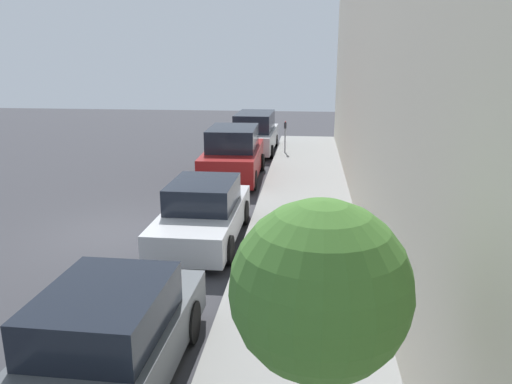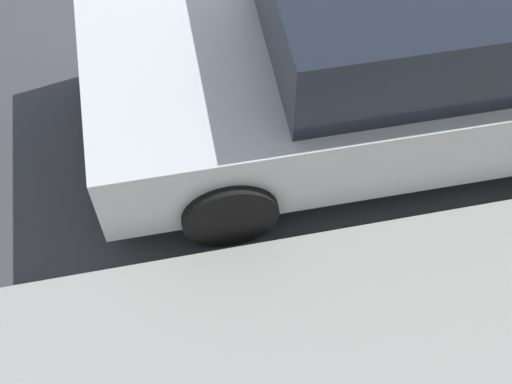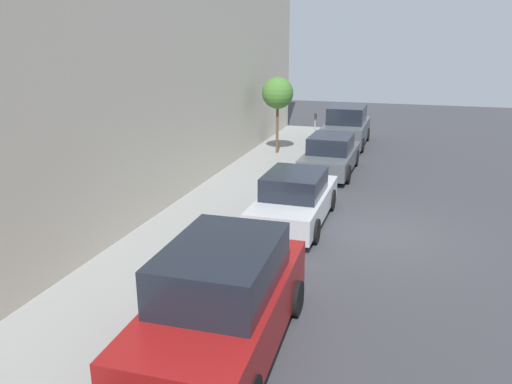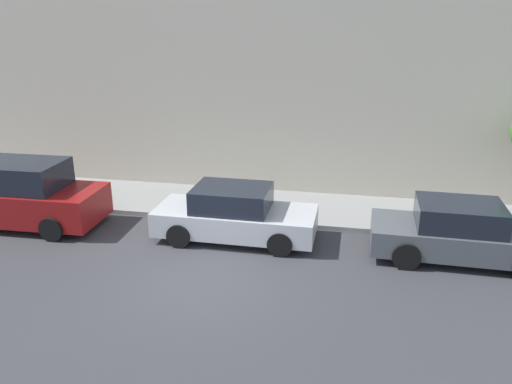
{
  "view_description": "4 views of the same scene",
  "coord_description": "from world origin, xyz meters",
  "px_view_note": "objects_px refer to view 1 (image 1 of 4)",
  "views": [
    {
      "loc": [
        5.04,
        -12.0,
        4.6
      ],
      "look_at": [
        3.66,
        0.93,
        1.0
      ],
      "focal_mm": 35.0,
      "sensor_mm": 36.0,
      "label": 1
    },
    {
      "loc": [
        5.85,
        -1.95,
        4.51
      ],
      "look_at": [
        3.62,
        -1.51,
        1.0
      ],
      "focal_mm": 50.0,
      "sensor_mm": 36.0,
      "label": 2
    },
    {
      "loc": [
        -0.52,
        13.33,
        5.2
      ],
      "look_at": [
        3.47,
        0.31,
        1.0
      ],
      "focal_mm": 35.0,
      "sensor_mm": 36.0,
      "label": 3
    },
    {
      "loc": [
        -10.23,
        -3.33,
        5.94
      ],
      "look_at": [
        3.7,
        -0.58,
        1.0
      ],
      "focal_mm": 35.0,
      "sensor_mm": 36.0,
      "label": 4
    }
  ],
  "objects_px": {
    "parked_sedan_second": "(105,346)",
    "parked_suv_fourth": "(233,155)",
    "parked_sedan_third": "(203,213)",
    "street_tree": "(320,292)",
    "parked_minivan_fifth": "(255,133)",
    "parking_meter_far": "(285,133)"
  },
  "relations": [
    {
      "from": "parked_minivan_fifth",
      "to": "street_tree",
      "type": "relative_size",
      "value": 1.44
    },
    {
      "from": "parked_suv_fourth",
      "to": "street_tree",
      "type": "bearing_deg",
      "value": -78.79
    },
    {
      "from": "parked_sedan_second",
      "to": "parked_suv_fourth",
      "type": "bearing_deg",
      "value": 90.5
    },
    {
      "from": "parked_suv_fourth",
      "to": "parking_meter_far",
      "type": "relative_size",
      "value": 3.32
    },
    {
      "from": "parked_sedan_third",
      "to": "street_tree",
      "type": "bearing_deg",
      "value": -71.89
    },
    {
      "from": "parked_sedan_third",
      "to": "street_tree",
      "type": "xyz_separation_m",
      "value": [
        2.71,
        -8.3,
        2.13
      ]
    },
    {
      "from": "parked_suv_fourth",
      "to": "parked_minivan_fifth",
      "type": "relative_size",
      "value": 0.98
    },
    {
      "from": "street_tree",
      "to": "parked_suv_fourth",
      "type": "bearing_deg",
      "value": 101.21
    },
    {
      "from": "parked_sedan_second",
      "to": "street_tree",
      "type": "xyz_separation_m",
      "value": [
        2.82,
        -2.31,
        2.13
      ]
    },
    {
      "from": "parked_minivan_fifth",
      "to": "parking_meter_far",
      "type": "distance_m",
      "value": 1.71
    },
    {
      "from": "parked_sedan_second",
      "to": "parked_suv_fourth",
      "type": "height_order",
      "value": "parked_suv_fourth"
    },
    {
      "from": "street_tree",
      "to": "parked_minivan_fifth",
      "type": "bearing_deg",
      "value": 97.59
    },
    {
      "from": "parked_sedan_second",
      "to": "parked_sedan_third",
      "type": "height_order",
      "value": "same"
    },
    {
      "from": "street_tree",
      "to": "parking_meter_far",
      "type": "bearing_deg",
      "value": 93.53
    },
    {
      "from": "parked_sedan_second",
      "to": "street_tree",
      "type": "distance_m",
      "value": 4.23
    },
    {
      "from": "parked_sedan_third",
      "to": "parked_minivan_fifth",
      "type": "bearing_deg",
      "value": 90.02
    },
    {
      "from": "parked_sedan_third",
      "to": "street_tree",
      "type": "relative_size",
      "value": 1.32
    },
    {
      "from": "parked_minivan_fifth",
      "to": "parking_meter_far",
      "type": "height_order",
      "value": "parked_minivan_fifth"
    },
    {
      "from": "parked_suv_fourth",
      "to": "parked_sedan_second",
      "type": "bearing_deg",
      "value": -89.5
    },
    {
      "from": "parked_sedan_second",
      "to": "parked_minivan_fifth",
      "type": "height_order",
      "value": "parked_minivan_fifth"
    },
    {
      "from": "parking_meter_far",
      "to": "street_tree",
      "type": "bearing_deg",
      "value": -86.47
    },
    {
      "from": "parked_sedan_second",
      "to": "parked_suv_fourth",
      "type": "distance_m",
      "value": 12.5
    }
  ]
}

